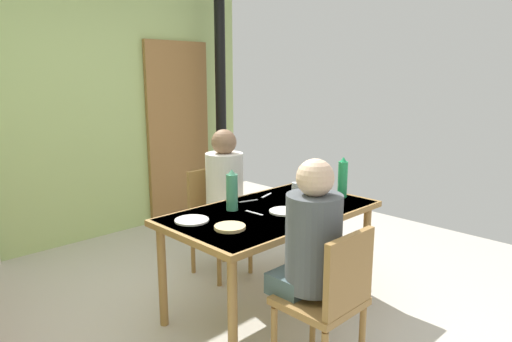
% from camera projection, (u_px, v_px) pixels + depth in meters
% --- Properties ---
extents(ground_plane, '(6.01, 6.01, 0.00)m').
position_uv_depth(ground_plane, '(226.00, 331.00, 2.97)').
color(ground_plane, beige).
extents(wall_back, '(4.18, 0.10, 2.77)m').
position_uv_depth(wall_back, '(64.00, 102.00, 4.29)').
color(wall_back, '#AEC779').
rests_on(wall_back, ground_plane).
extents(door_wooden, '(0.80, 0.05, 2.00)m').
position_uv_depth(door_wooden, '(179.00, 132.00, 5.16)').
color(door_wooden, olive).
rests_on(door_wooden, ground_plane).
extents(stove_pipe_column, '(0.12, 0.12, 2.77)m').
position_uv_depth(stove_pipe_column, '(221.00, 97.00, 5.17)').
color(stove_pipe_column, black).
rests_on(stove_pipe_column, ground_plane).
extents(dining_table, '(1.48, 0.83, 0.73)m').
position_uv_depth(dining_table, '(271.00, 220.00, 3.12)').
color(dining_table, olive).
rests_on(dining_table, ground_plane).
extents(chair_near_diner, '(0.40, 0.40, 0.87)m').
position_uv_depth(chair_near_diner, '(330.00, 297.00, 2.38)').
color(chair_near_diner, olive).
rests_on(chair_near_diner, ground_plane).
extents(chair_far_diner, '(0.40, 0.40, 0.87)m').
position_uv_depth(chair_far_diner, '(215.00, 214.00, 3.78)').
color(chair_far_diner, olive).
rests_on(chair_far_diner, ground_plane).
extents(person_near_diner, '(0.30, 0.37, 0.77)m').
position_uv_depth(person_near_diner, '(311.00, 239.00, 2.41)').
color(person_near_diner, '#445A5E').
rests_on(person_near_diner, ground_plane).
extents(person_far_diner, '(0.30, 0.37, 0.77)m').
position_uv_depth(person_far_diner, '(226.00, 184.00, 3.63)').
color(person_far_diner, silver).
rests_on(person_far_diner, ground_plane).
extents(water_bottle_green_near, '(0.07, 0.07, 0.31)m').
position_uv_depth(water_bottle_green_near, '(343.00, 178.00, 3.40)').
color(water_bottle_green_near, '#279C58').
rests_on(water_bottle_green_near, dining_table).
extents(water_bottle_green_far, '(0.08, 0.08, 0.28)m').
position_uv_depth(water_bottle_green_far, '(232.00, 191.00, 3.08)').
color(water_bottle_green_far, '#3F8E69').
rests_on(water_bottle_green_far, dining_table).
extents(serving_bowl_center, '(0.17, 0.17, 0.05)m').
position_uv_depth(serving_bowl_center, '(320.00, 189.00, 3.56)').
color(serving_bowl_center, white).
rests_on(serving_bowl_center, dining_table).
extents(dinner_plate_near_left, '(0.21, 0.21, 0.01)m').
position_uv_depth(dinner_plate_near_left, '(285.00, 211.00, 3.06)').
color(dinner_plate_near_left, white).
rests_on(dinner_plate_near_left, dining_table).
extents(dinner_plate_near_right, '(0.22, 0.22, 0.01)m').
position_uv_depth(dinner_plate_near_right, '(192.00, 220.00, 2.87)').
color(dinner_plate_near_right, white).
rests_on(dinner_plate_near_right, dining_table).
extents(drinking_glass_by_near_diner, '(0.06, 0.06, 0.10)m').
position_uv_depth(drinking_glass_by_near_diner, '(296.00, 189.00, 3.47)').
color(drinking_glass_by_near_diner, silver).
rests_on(drinking_glass_by_near_diner, dining_table).
extents(bread_plate_sliced, '(0.19, 0.19, 0.02)m').
position_uv_depth(bread_plate_sliced, '(230.00, 227.00, 2.73)').
color(bread_plate_sliced, '#DBB77A').
rests_on(bread_plate_sliced, dining_table).
extents(cutlery_knife_near, '(0.15, 0.06, 0.00)m').
position_uv_depth(cutlery_knife_near, '(249.00, 201.00, 3.32)').
color(cutlery_knife_near, silver).
rests_on(cutlery_knife_near, dining_table).
extents(cutlery_fork_near, '(0.15, 0.06, 0.00)m').
position_uv_depth(cutlery_fork_near, '(267.00, 195.00, 3.47)').
color(cutlery_fork_near, silver).
rests_on(cutlery_fork_near, dining_table).
extents(cutlery_knife_far, '(0.03, 0.15, 0.00)m').
position_uv_depth(cutlery_knife_far, '(254.00, 213.00, 3.03)').
color(cutlery_knife_far, silver).
rests_on(cutlery_knife_far, dining_table).
extents(cutlery_fork_far, '(0.15, 0.03, 0.00)m').
position_uv_depth(cutlery_fork_far, '(331.00, 206.00, 3.19)').
color(cutlery_fork_far, silver).
rests_on(cutlery_fork_far, dining_table).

